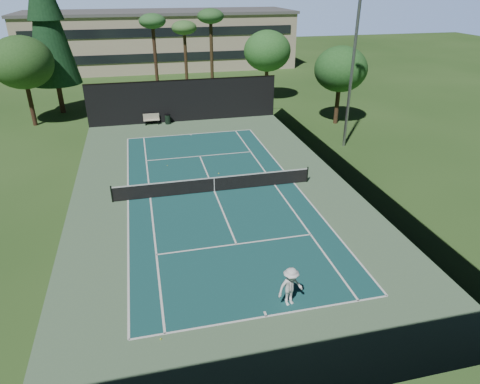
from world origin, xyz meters
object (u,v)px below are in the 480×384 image
object	(u,v)px
tennis_ball_d	(167,165)
trash_bin	(168,119)
tennis_net	(214,184)
park_bench	(151,119)
tennis_ball_a	(161,339)
tennis_ball_c	(219,173)
player	(290,287)
tennis_ball_b	(197,188)

from	to	relation	value
tennis_ball_d	trash_bin	world-z (taller)	trash_bin
tennis_net	tennis_ball_d	xyz separation A→B (m)	(-2.63, 5.05, -0.52)
tennis_net	park_bench	bearing A→B (deg)	101.60
trash_bin	tennis_ball_a	bearing A→B (deg)	-95.34
tennis_ball_c	trash_bin	bearing A→B (deg)	101.14
tennis_ball_a	tennis_net	bearing A→B (deg)	70.55
tennis_ball_c	tennis_net	bearing A→B (deg)	-106.37
player	tennis_ball_c	world-z (taller)	player
player	trash_bin	size ratio (longest dim) A/B	1.91
trash_bin	tennis_ball_d	bearing A→B (deg)	-95.08
player	park_bench	world-z (taller)	player
tennis_ball_d	trash_bin	size ratio (longest dim) A/B	0.07
player	tennis_ball_b	xyz separation A→B (m)	(-2.25, 12.04, -0.87)
tennis_ball_b	park_bench	distance (m)	15.17
tennis_ball_d	trash_bin	bearing A→B (deg)	84.92
tennis_net	tennis_ball_d	world-z (taller)	tennis_net
player	trash_bin	xyz separation A→B (m)	(-2.88, 26.83, -0.42)
tennis_ball_d	tennis_ball_a	bearing A→B (deg)	-95.50
tennis_ball_c	tennis_ball_d	size ratio (longest dim) A/B	1.07
tennis_ball_a	tennis_ball_b	xyz separation A→B (m)	(3.21, 12.83, -0.01)
player	tennis_ball_a	size ratio (longest dim) A/B	24.94
tennis_ball_c	trash_bin	world-z (taller)	trash_bin
tennis_ball_c	tennis_ball_d	world-z (taller)	tennis_ball_c
tennis_ball_b	park_bench	world-z (taller)	park_bench
tennis_ball_c	park_bench	world-z (taller)	park_bench
tennis_ball_b	tennis_ball_d	distance (m)	4.63
tennis_ball_d	park_bench	size ratio (longest dim) A/B	0.04
tennis_net	tennis_ball_b	world-z (taller)	tennis_net
tennis_ball_a	trash_bin	bearing A→B (deg)	84.66
player	tennis_ball_d	bearing A→B (deg)	90.05
tennis_ball_b	tennis_ball_d	size ratio (longest dim) A/B	0.94
player	park_bench	distance (m)	27.41
trash_bin	tennis_ball_c	bearing A→B (deg)	-78.86
tennis_ball_b	trash_bin	bearing A→B (deg)	92.44
player	tennis_ball_d	xyz separation A→B (m)	(-3.81, 16.40, -0.87)
tennis_net	tennis_ball_d	distance (m)	5.72
tennis_ball_b	tennis_ball_c	xyz separation A→B (m)	(1.88, 2.05, 0.00)
tennis_net	park_bench	size ratio (longest dim) A/B	8.60
player	tennis_ball_c	xyz separation A→B (m)	(-0.37, 14.08, -0.87)
tennis_ball_a	tennis_ball_d	size ratio (longest dim) A/B	1.10
tennis_ball_d	player	bearing A→B (deg)	-76.91
tennis_ball_d	tennis_net	bearing A→B (deg)	-62.44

